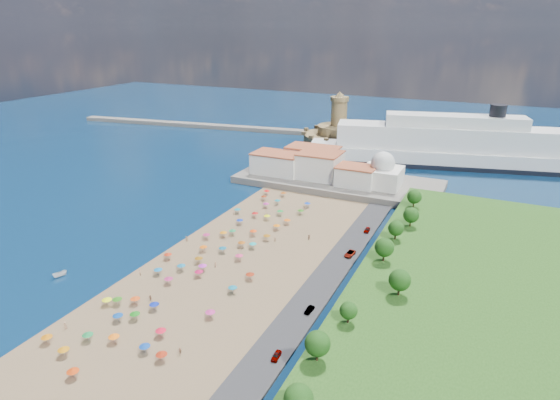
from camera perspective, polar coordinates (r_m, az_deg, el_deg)
The scene contains 13 objects.
ground at distance 153.61m, azimuth -5.36°, elevation -5.54°, with size 700.00×700.00×0.00m, color #071938.
terrace at distance 211.27m, azimuth 7.05°, elevation 2.24°, with size 90.00×36.00×3.00m, color #59544C.
jetty at distance 249.93m, azimuth 4.83°, elevation 5.14°, with size 18.00×70.00×2.40m, color #59544C.
breakwater at distance 332.86m, azimuth -8.48°, elevation 8.90°, with size 200.00×7.00×2.60m, color #59544C.
waterfront_buildings at distance 214.14m, azimuth 3.86°, elevation 4.39°, with size 57.00×29.00×11.00m.
domed_building at distance 202.20m, azimuth 12.34°, elevation 3.30°, with size 16.00×16.00×15.00m.
fortress at distance 276.11m, azimuth 7.08°, elevation 7.71°, with size 40.00×40.00×32.40m.
cruise_ship at distance 252.75m, azimuth 20.21°, elevation 6.02°, with size 145.02×54.36×31.46m.
beach_parasols at distance 144.99m, azimuth -7.97°, elevation -6.38°, with size 31.11×117.52×2.20m.
beachgoers at distance 150.43m, azimuth -5.73°, elevation -5.66°, with size 37.37×94.93×1.89m.
moored_boats at distance 138.90m, azimuth -28.84°, elevation -10.89°, with size 8.96×29.42×1.73m.
parked_cars at distance 138.71m, azimuth 7.40°, elevation -8.03°, with size 2.72×75.89×1.39m.
hillside_trees at distance 125.90m, azimuth 12.41°, elevation -7.11°, with size 14.58×111.11×6.80m.
Camera 1 is at (71.51, -118.09, 67.36)m, focal length 30.00 mm.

